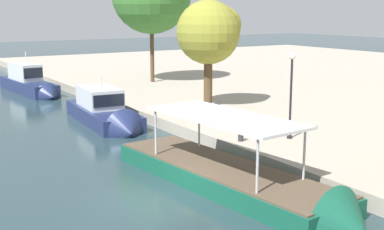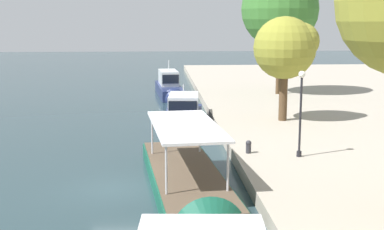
{
  "view_description": "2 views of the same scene",
  "coord_description": "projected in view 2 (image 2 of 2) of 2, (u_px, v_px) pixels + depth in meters",
  "views": [
    {
      "loc": [
        17.69,
        -9.31,
        7.47
      ],
      "look_at": [
        -4.33,
        4.42,
        2.24
      ],
      "focal_mm": 49.11,
      "sensor_mm": 36.0,
      "label": 1
    },
    {
      "loc": [
        23.84,
        2.1,
        7.87
      ],
      "look_at": [
        -4.73,
        3.94,
        2.65
      ],
      "focal_mm": 48.85,
      "sensor_mm": 36.0,
      "label": 2
    }
  ],
  "objects": [
    {
      "name": "ground_plane",
      "position": [
        115.0,
        189.0,
        24.69
      ],
      "size": [
        220.0,
        220.0,
        0.0
      ],
      "primitive_type": "plane",
      "color": "#23383D"
    },
    {
      "name": "motor_yacht_0",
      "position": [
        170.0,
        90.0,
        54.61
      ],
      "size": [
        10.71,
        3.04,
        4.47
      ],
      "rotation": [
        0.0,
        0.0,
        0.08
      ],
      "color": "navy",
      "rests_on": "ground_plane"
    },
    {
      "name": "motor_yacht_1",
      "position": [
        183.0,
        119.0,
        38.83
      ],
      "size": [
        9.91,
        3.48,
        4.11
      ],
      "rotation": [
        0.0,
        0.0,
        -0.08
      ],
      "color": "navy",
      "rests_on": "ground_plane"
    },
    {
      "name": "tour_boat_2",
      "position": [
        189.0,
        189.0,
        23.76
      ],
      "size": [
        13.52,
        4.35,
        4.39
      ],
      "rotation": [
        0.0,
        0.0,
        0.1
      ],
      "color": "#14513D",
      "rests_on": "ground_plane"
    },
    {
      "name": "mooring_bollard_0",
      "position": [
        249.0,
        146.0,
        28.43
      ],
      "size": [
        0.32,
        0.32,
        0.72
      ],
      "color": "#2D2D33",
      "rests_on": "dock_promenade"
    },
    {
      "name": "lamp_post",
      "position": [
        301.0,
        108.0,
        27.3
      ],
      "size": [
        0.36,
        0.36,
        4.57
      ],
      "color": "black",
      "rests_on": "dock_promenade"
    },
    {
      "name": "tree_1",
      "position": [
        279.0,
        9.0,
        49.9
      ],
      "size": [
        7.4,
        7.4,
        11.89
      ],
      "color": "#4C3823",
      "rests_on": "dock_promenade"
    },
    {
      "name": "tree_2",
      "position": [
        289.0,
        48.0,
        36.89
      ],
      "size": [
        4.43,
        4.62,
        7.44
      ],
      "color": "#4C3823",
      "rests_on": "dock_promenade"
    }
  ]
}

